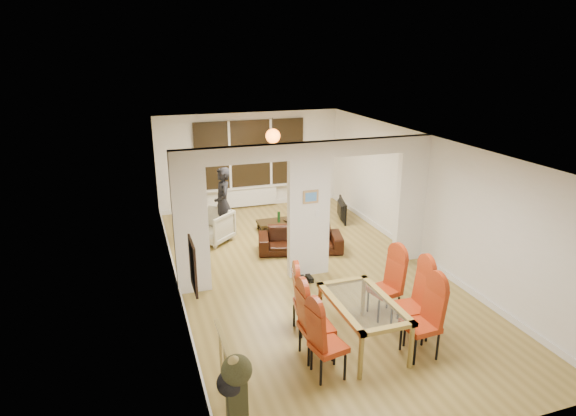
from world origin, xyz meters
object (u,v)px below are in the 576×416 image
dining_chair_lb (317,322)px  person (223,204)px  dining_chair_rc (384,286)px  dining_table (362,323)px  television (339,210)px  bottle (279,217)px  dining_chair_rb (411,303)px  armchair (212,227)px  coffee_table (279,225)px  dining_chair_lc (308,300)px  dining_chair_ra (421,321)px  dining_chair_la (329,341)px  bowl (288,220)px  sofa (300,240)px

dining_chair_lb → person: 4.90m
dining_chair_rc → dining_table: bearing=-150.1°
television → bottle: television is taller
dining_chair_lb → dining_chair_rb: size_ratio=0.95×
dining_chair_rc → armchair: dining_chair_rc is taller
dining_table → coffee_table: (0.26, 4.95, -0.24)m
dining_chair_lb → dining_chair_rc: size_ratio=1.00×
armchair → bottle: (1.64, 0.15, 0.01)m
dining_chair_lc → dining_chair_rb: size_ratio=0.90×
dining_chair_rb → dining_chair_ra: bearing=-101.4°
television → armchair: bearing=112.4°
dining_chair_la → dining_chair_rb: (1.52, 0.45, 0.05)m
television → dining_chair_lb: bearing=167.7°
dining_table → dining_chair_la: bearing=-146.5°
coffee_table → dining_table: bearing=-93.0°
dining_chair_la → bowl: bearing=66.0°
dining_chair_ra → person: (-1.76, 5.32, 0.28)m
dining_chair_la → dining_chair_rb: bearing=5.2°
television → bowl: bearing=116.4°
dining_chair_lb → dining_chair_lc: dining_chair_lb is taller
coffee_table → bottle: (-0.02, -0.10, 0.26)m
dining_table → bowl: dining_table is taller
person → television: 3.11m
bowl → sofa: bearing=-96.8°
dining_chair_lc → bottle: 4.34m
dining_chair_rb → armchair: dining_chair_rb is taller
dining_table → dining_chair_rb: (0.77, -0.05, 0.22)m
dining_chair_rb → bottle: dining_chair_rb is taller
sofa → dining_chair_la: bearing=-90.4°
dining_chair_lc → coffee_table: dining_chair_lc is taller
dining_table → dining_chair_rb: dining_chair_rb is taller
dining_table → dining_chair_rb: bearing=-4.0°
dining_table → dining_chair_ra: dining_chair_ra is taller
dining_chair_lb → bottle: bearing=78.1°
coffee_table → bowl: bowl is taller
dining_chair_lc → sofa: size_ratio=0.58×
television → bottle: bearing=114.4°
dining_chair_la → person: bearing=82.6°
dining_chair_lb → bottle: 5.02m
dining_chair_rc → television: size_ratio=1.18×
dining_chair_rc → dining_chair_lb: bearing=-166.5°
dining_table → dining_chair_la: (-0.75, -0.50, 0.17)m
dining_chair_la → armchair: 5.25m
dining_chair_lb → dining_chair_lc: (0.13, 0.66, -0.03)m
armchair → television: size_ratio=0.86×
bottle → television: bearing=9.4°
dining_chair_ra → bowl: dining_chair_ra is taller
dining_chair_ra → television: bearing=73.7°
dining_chair_lc → dining_chair_rc: bearing=11.3°
dining_table → person: size_ratio=0.90×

